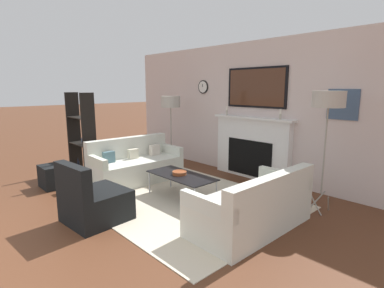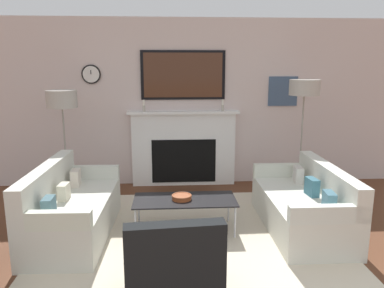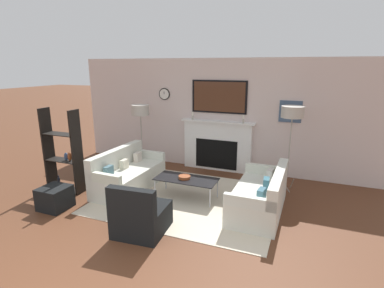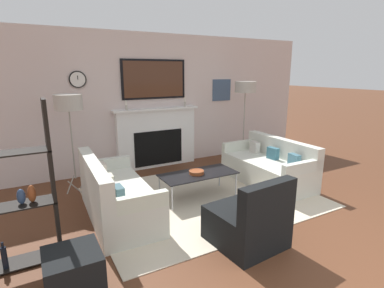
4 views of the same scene
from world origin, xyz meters
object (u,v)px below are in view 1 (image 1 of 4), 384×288
(couch_right, at_px, (253,208))
(coffee_table, at_px, (181,176))
(floor_lamp_right, at_px, (329,101))
(decorative_bowl, at_px, (179,173))
(couch_left, at_px, (135,166))
(ottoman, at_px, (55,176))
(shelf_unit, at_px, (82,137))
(floor_lamp_left, at_px, (171,103))
(armchair, at_px, (93,202))

(couch_right, relative_size, coffee_table, 1.40)
(couch_right, relative_size, floor_lamp_right, 0.96)
(coffee_table, bearing_deg, decorative_bowl, -170.00)
(floor_lamp_right, bearing_deg, coffee_table, -147.32)
(couch_left, height_order, ottoman, couch_left)
(couch_left, bearing_deg, floor_lamp_right, 20.79)
(couch_right, height_order, ottoman, couch_right)
(couch_left, relative_size, shelf_unit, 1.02)
(floor_lamp_left, height_order, floor_lamp_right, floor_lamp_right)
(coffee_table, distance_m, ottoman, 2.42)
(couch_right, bearing_deg, ottoman, -160.13)
(floor_lamp_right, bearing_deg, couch_left, -159.21)
(couch_right, xyz_separation_m, decorative_bowl, (-1.48, 0.03, 0.15))
(floor_lamp_left, bearing_deg, ottoman, -98.64)
(couch_left, distance_m, shelf_unit, 1.36)
(shelf_unit, bearing_deg, coffee_table, 13.30)
(floor_lamp_right, bearing_deg, shelf_unit, -157.85)
(couch_right, distance_m, coffee_table, 1.45)
(coffee_table, bearing_deg, couch_left, -178.60)
(coffee_table, distance_m, floor_lamp_right, 2.47)
(armchair, xyz_separation_m, coffee_table, (0.16, 1.44, 0.10))
(shelf_unit, bearing_deg, floor_lamp_right, 22.15)
(couch_right, distance_m, ottoman, 3.71)
(armchair, distance_m, coffee_table, 1.45)
(couch_right, distance_m, armchair, 2.13)
(couch_right, bearing_deg, shelf_unit, -172.01)
(couch_left, bearing_deg, armchair, -50.43)
(couch_left, height_order, coffee_table, couch_left)
(shelf_unit, bearing_deg, couch_right, 7.99)
(armchair, xyz_separation_m, floor_lamp_right, (1.96, 2.59, 1.34))
(couch_left, relative_size, coffee_table, 1.44)
(floor_lamp_right, bearing_deg, decorative_bowl, -147.69)
(armchair, xyz_separation_m, decorative_bowl, (0.13, 1.43, 0.16))
(couch_right, xyz_separation_m, floor_lamp_left, (-3.11, 1.19, 1.19))
(couch_right, xyz_separation_m, floor_lamp_right, (0.35, 1.19, 1.33))
(ottoman, bearing_deg, couch_right, 19.87)
(couch_right, bearing_deg, coffee_table, 178.65)
(couch_right, distance_m, floor_lamp_left, 3.54)
(couch_right, bearing_deg, floor_lamp_left, 159.17)
(armchair, distance_m, shelf_unit, 2.51)
(couch_left, xyz_separation_m, floor_lamp_left, (-0.35, 1.18, 1.17))
(floor_lamp_left, distance_m, ottoman, 2.78)
(coffee_table, xyz_separation_m, shelf_unit, (-2.47, -0.58, 0.41))
(armchair, relative_size, floor_lamp_right, 0.48)
(floor_lamp_left, bearing_deg, decorative_bowl, -35.31)
(couch_left, height_order, decorative_bowl, couch_left)
(coffee_table, relative_size, ottoman, 2.50)
(armchair, bearing_deg, floor_lamp_left, 120.23)
(coffee_table, bearing_deg, floor_lamp_left, 145.43)
(decorative_bowl, distance_m, floor_lamp_left, 2.26)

